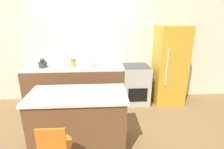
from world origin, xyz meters
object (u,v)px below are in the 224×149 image
Objects in this scene: refrigerator at (169,66)px; kettle at (43,64)px; mixing_bowl at (92,64)px; oven_range at (135,84)px.

refrigerator is 8.73× the size of kettle.
kettle is 0.93× the size of mixing_bowl.
oven_range is 0.51× the size of refrigerator.
oven_range is 2.18m from kettle.
oven_range is at bearing -0.72° from mixing_bowl.
kettle reaches higher than oven_range.
kettle is at bearing 180.00° from mixing_bowl.
mixing_bowl is at bearing 0.00° from kettle.
kettle is (-2.12, 0.01, 0.54)m from oven_range.
refrigerator is at bearing -0.45° from kettle.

